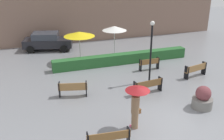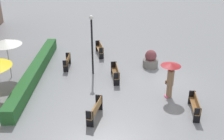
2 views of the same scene
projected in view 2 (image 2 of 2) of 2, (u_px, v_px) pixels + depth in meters
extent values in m
plane|color=gray|center=(165.00, 82.00, 17.32)|extent=(60.00, 60.00, 0.00)
cube|color=brown|center=(115.00, 73.00, 17.48)|extent=(1.86, 0.47, 0.04)
cube|color=brown|center=(117.00, 70.00, 17.40)|extent=(1.84, 0.24, 0.40)
cube|color=black|center=(117.00, 79.00, 16.71)|extent=(0.10, 0.38, 0.87)
cube|color=black|center=(114.00, 68.00, 18.26)|extent=(0.10, 0.38, 0.87)
cube|color=olive|center=(194.00, 106.00, 14.03)|extent=(1.85, 0.41, 0.04)
cube|color=olive|center=(197.00, 102.00, 13.93)|extent=(1.83, 0.22, 0.36)
cube|color=black|center=(197.00, 116.00, 13.27)|extent=(0.09, 0.33, 0.83)
cube|color=black|center=(192.00, 97.00, 14.81)|extent=(0.09, 0.33, 0.83)
cube|color=olive|center=(67.00, 62.00, 19.08)|extent=(1.53, 0.26, 0.04)
cube|color=olive|center=(68.00, 59.00, 19.00)|extent=(1.53, 0.06, 0.37)
cube|color=black|center=(65.00, 66.00, 18.46)|extent=(0.07, 0.34, 0.85)
cube|color=black|center=(68.00, 58.00, 19.74)|extent=(0.07, 0.34, 0.85)
cube|color=#9E7242|center=(94.00, 111.00, 13.64)|extent=(1.67, 0.66, 0.04)
cube|color=#9E7242|center=(97.00, 107.00, 13.51)|extent=(1.62, 0.44, 0.44)
cube|color=black|center=(90.00, 119.00, 12.96)|extent=(0.15, 0.37, 0.88)
cube|color=black|center=(99.00, 102.00, 14.30)|extent=(0.15, 0.37, 0.88)
cube|color=#9E7242|center=(99.00, 50.00, 21.23)|extent=(1.81, 0.63, 0.04)
cube|color=#9E7242|center=(101.00, 47.00, 21.15)|extent=(1.76, 0.43, 0.43)
cube|color=black|center=(101.00, 53.00, 20.49)|extent=(0.13, 0.36, 0.91)
cube|color=black|center=(98.00, 46.00, 21.97)|extent=(0.13, 0.36, 0.91)
cylinder|color=#8C6B4C|center=(169.00, 91.00, 15.51)|extent=(0.32, 0.32, 0.80)
cube|color=#F2598C|center=(168.00, 96.00, 15.65)|extent=(0.35, 0.38, 0.08)
cylinder|color=#8C6B4C|center=(171.00, 78.00, 15.16)|extent=(0.38, 0.38, 0.86)
sphere|color=tan|center=(171.00, 69.00, 14.93)|extent=(0.21, 0.21, 0.21)
cube|color=brown|center=(168.00, 82.00, 15.50)|extent=(0.18, 0.30, 0.22)
cylinder|color=black|center=(170.00, 72.00, 15.11)|extent=(0.02, 0.02, 0.90)
cone|color=maroon|center=(171.00, 64.00, 14.92)|extent=(1.12, 1.12, 0.16)
cylinder|color=slate|center=(150.00, 63.00, 19.31)|extent=(1.08, 1.08, 0.55)
sphere|color=brown|center=(151.00, 56.00, 19.07)|extent=(0.81, 0.81, 0.81)
cylinder|color=black|center=(92.00, 48.00, 17.65)|extent=(0.12, 0.12, 3.72)
sphere|color=white|center=(91.00, 18.00, 16.80)|extent=(0.28, 0.28, 0.28)
cylinder|color=silver|center=(9.00, 60.00, 17.47)|extent=(0.06, 0.06, 2.43)
cone|color=white|center=(6.00, 42.00, 16.95)|extent=(1.95, 1.95, 0.35)
cube|color=#28602D|center=(36.00, 71.00, 17.89)|extent=(10.68, 0.70, 0.79)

